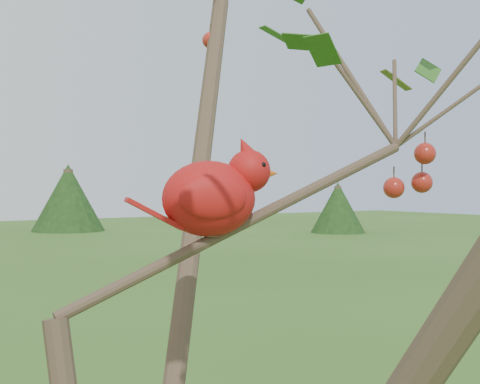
{
  "coord_description": "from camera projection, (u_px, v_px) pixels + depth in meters",
  "views": [
    {
      "loc": [
        -0.33,
        -0.8,
        2.13
      ],
      "look_at": [
        0.23,
        0.07,
        2.12
      ],
      "focal_mm": 50.0,
      "sensor_mm": 36.0,
      "label": 1
    }
  ],
  "objects": [
    {
      "name": "crabapple_tree",
      "position": [
        144.0,
        194.0,
        0.84
      ],
      "size": [
        2.35,
        2.05,
        2.95
      ],
      "color": "#433324",
      "rests_on": "ground"
    },
    {
      "name": "cardinal",
      "position": [
        214.0,
        195.0,
        1.02
      ],
      "size": [
        0.24,
        0.15,
        0.17
      ],
      "rotation": [
        0.0,
        0.0,
        -0.26
      ],
      "color": "red",
      "rests_on": "ground"
    }
  ]
}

